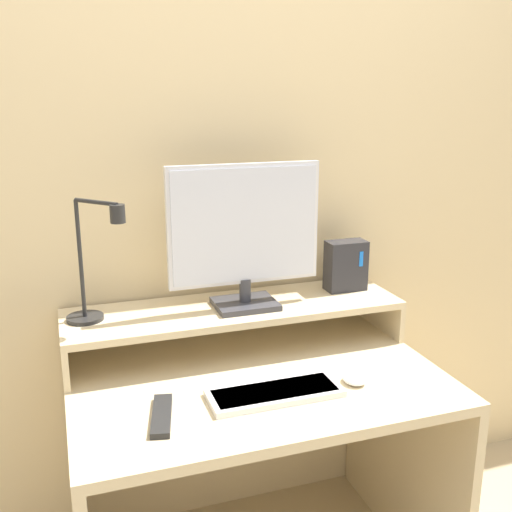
{
  "coord_description": "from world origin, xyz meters",
  "views": [
    {
      "loc": [
        -0.51,
        -1.14,
        1.5
      ],
      "look_at": [
        0.01,
        0.4,
        1.05
      ],
      "focal_mm": 42.0,
      "sensor_mm": 36.0,
      "label": 1
    }
  ],
  "objects_px": {
    "router_dock": "(346,266)",
    "mouse": "(355,379)",
    "monitor": "(245,233)",
    "remote_control": "(162,415)",
    "keyboard": "(275,393)",
    "desk_lamp": "(94,272)"
  },
  "relations": [
    {
      "from": "mouse",
      "to": "remote_control",
      "type": "relative_size",
      "value": 0.38
    },
    {
      "from": "keyboard",
      "to": "mouse",
      "type": "bearing_deg",
      "value": -0.58
    },
    {
      "from": "monitor",
      "to": "router_dock",
      "type": "bearing_deg",
      "value": 7.49
    },
    {
      "from": "monitor",
      "to": "router_dock",
      "type": "xyz_separation_m",
      "value": [
        0.37,
        0.05,
        -0.15
      ]
    },
    {
      "from": "router_dock",
      "to": "remote_control",
      "type": "xyz_separation_m",
      "value": [
        -0.71,
        -0.39,
        -0.22
      ]
    },
    {
      "from": "desk_lamp",
      "to": "router_dock",
      "type": "height_order",
      "value": "desk_lamp"
    },
    {
      "from": "router_dock",
      "to": "remote_control",
      "type": "bearing_deg",
      "value": -150.97
    },
    {
      "from": "router_dock",
      "to": "remote_control",
      "type": "relative_size",
      "value": 0.85
    },
    {
      "from": "router_dock",
      "to": "mouse",
      "type": "distance_m",
      "value": 0.46
    },
    {
      "from": "monitor",
      "to": "router_dock",
      "type": "distance_m",
      "value": 0.41
    },
    {
      "from": "desk_lamp",
      "to": "router_dock",
      "type": "xyz_separation_m",
      "value": [
        0.83,
        0.04,
        -0.07
      ]
    },
    {
      "from": "desk_lamp",
      "to": "remote_control",
      "type": "height_order",
      "value": "desk_lamp"
    },
    {
      "from": "mouse",
      "to": "remote_control",
      "type": "distance_m",
      "value": 0.55
    },
    {
      "from": "monitor",
      "to": "remote_control",
      "type": "bearing_deg",
      "value": -134.04
    },
    {
      "from": "monitor",
      "to": "desk_lamp",
      "type": "bearing_deg",
      "value": 179.13
    },
    {
      "from": "monitor",
      "to": "keyboard",
      "type": "bearing_deg",
      "value": -93.69
    },
    {
      "from": "monitor",
      "to": "keyboard",
      "type": "height_order",
      "value": "monitor"
    },
    {
      "from": "router_dock",
      "to": "mouse",
      "type": "relative_size",
      "value": 2.22
    },
    {
      "from": "keyboard",
      "to": "remote_control",
      "type": "distance_m",
      "value": 0.31
    },
    {
      "from": "keyboard",
      "to": "monitor",
      "type": "bearing_deg",
      "value": 86.31
    },
    {
      "from": "desk_lamp",
      "to": "router_dock",
      "type": "distance_m",
      "value": 0.83
    },
    {
      "from": "router_dock",
      "to": "mouse",
      "type": "xyz_separation_m",
      "value": [
        -0.16,
        -0.38,
        -0.21
      ]
    }
  ]
}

